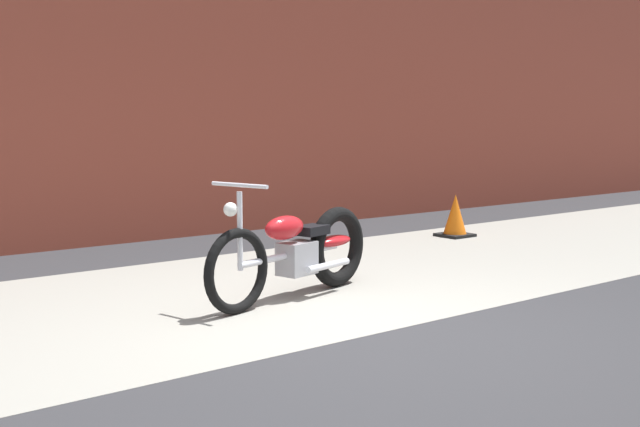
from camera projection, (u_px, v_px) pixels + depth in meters
ground_plane at (376, 334)px, 5.56m from camera, size 80.00×80.00×0.00m
sidewalk_slab at (244, 291)px, 6.93m from camera, size 36.00×3.50×0.01m
brick_building_wall at (85, 11)px, 9.30m from camera, size 36.00×0.50×5.58m
motorcycle_red at (303, 250)px, 6.72m from camera, size 1.97×0.74×1.03m
traffic_cone at (455, 218)px, 10.16m from camera, size 0.40×0.40×0.55m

